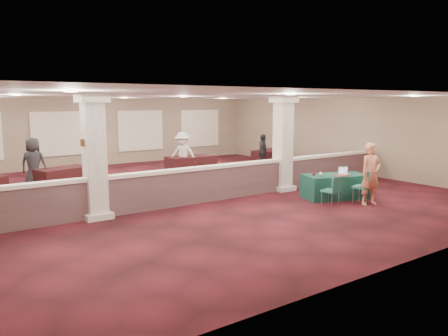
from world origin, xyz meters
TOP-DOWN VIEW (x-y plane):
  - ground at (0.00, 0.00)m, footprint 16.00×16.00m
  - wall_back at (0.00, 8.00)m, footprint 16.00×0.04m
  - wall_front at (0.00, -8.00)m, footprint 16.00×0.04m
  - wall_right at (8.00, 0.00)m, footprint 0.04×16.00m
  - ceiling at (0.00, 0.00)m, footprint 16.00×16.00m
  - partition_wall at (0.00, -1.50)m, footprint 15.60×0.28m
  - column_left at (-3.50, -1.50)m, footprint 0.72×0.72m
  - column_right at (3.00, -1.50)m, footprint 0.72×0.72m
  - sconce_left at (-3.78, -1.50)m, footprint 0.12×0.12m
  - sconce_right at (-3.22, -1.50)m, footprint 0.12×0.12m
  - near_table at (3.50, -3.40)m, footprint 2.16×1.54m
  - conf_chair_main at (3.67, -4.45)m, footprint 0.61×0.61m
  - conf_chair_side at (2.67, -4.04)m, footprint 0.48×0.49m
  - woman at (3.65, -4.60)m, footprint 0.74×0.58m
  - far_table_front_center at (2.00, 3.00)m, footprint 2.00×1.03m
  - far_table_front_right at (2.73, 0.30)m, footprint 1.90×1.21m
  - far_table_back_left at (-3.12, 3.20)m, footprint 1.98×1.41m
  - far_table_back_center at (2.00, 3.20)m, footprint 1.71×1.04m
  - far_table_back_right at (6.50, 3.20)m, footprint 2.10×1.48m
  - attendee_b at (1.61, 3.00)m, footprint 1.13×1.24m
  - attendee_c at (5.30, 2.31)m, footprint 1.02×0.98m
  - attendee_d at (-4.00, 3.50)m, footprint 1.01×0.90m
  - laptop_base at (3.78, -3.55)m, footprint 0.40×0.33m
  - laptop_screen at (3.81, -3.44)m, footprint 0.33×0.12m
  - screen_glow at (3.81, -3.44)m, footprint 0.29×0.10m
  - knitting at (3.47, -3.66)m, footprint 0.49×0.42m
  - yarn_cream at (2.93, -3.32)m, footprint 0.11×0.11m
  - yarn_red at (2.83, -3.13)m, footprint 0.10×0.10m
  - yarn_grey at (3.10, -3.14)m, footprint 0.11×0.11m
  - scissors at (4.04, -3.89)m, footprint 0.13×0.07m

SIDE VIEW (x-z plane):
  - ground at x=0.00m, z-range 0.00..0.00m
  - far_table_back_center at x=2.00m, z-range 0.00..0.65m
  - far_table_front_right at x=2.73m, z-range 0.00..0.72m
  - far_table_back_left at x=-3.12m, z-range 0.00..0.73m
  - near_table at x=3.50m, z-range 0.00..0.75m
  - far_table_back_right at x=6.50m, z-range 0.00..0.77m
  - far_table_front_center at x=2.00m, z-range 0.00..0.80m
  - conf_chair_side at x=2.67m, z-range 0.08..0.93m
  - partition_wall at x=0.00m, z-range 0.02..1.12m
  - conf_chair_main at x=3.67m, z-range 0.09..1.10m
  - scissors at x=4.04m, z-range 0.75..0.76m
  - laptop_base at x=3.78m, z-range 0.75..0.77m
  - knitting at x=3.47m, z-range 0.75..0.78m
  - yarn_red at x=2.83m, z-range 0.75..0.85m
  - yarn_grey at x=3.10m, z-range 0.75..0.86m
  - yarn_cream at x=2.93m, z-range 0.75..0.86m
  - attendee_c at x=5.30m, z-range 0.00..1.63m
  - screen_glow at x=3.81m, z-range 0.77..0.96m
  - laptop_screen at x=3.81m, z-range 0.77..0.99m
  - attendee_b at x=1.61m, z-range 0.00..1.81m
  - attendee_d at x=-4.00m, z-range 0.00..1.81m
  - woman at x=3.65m, z-range 0.00..1.84m
  - wall_back at x=0.00m, z-range 0.00..3.20m
  - wall_front at x=0.00m, z-range 0.00..3.20m
  - wall_right at x=8.00m, z-range 0.00..3.20m
  - column_left at x=-3.50m, z-range 0.04..3.24m
  - column_right at x=3.00m, z-range 0.04..3.24m
  - sconce_left at x=-3.78m, z-range 1.91..2.09m
  - sconce_right at x=-3.22m, z-range 1.91..2.09m
  - ceiling at x=0.00m, z-range 3.19..3.21m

